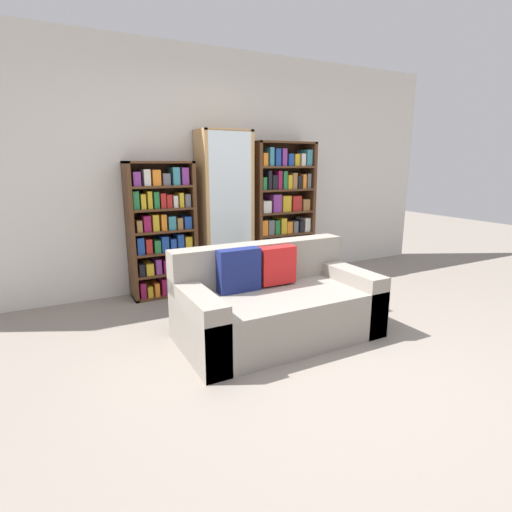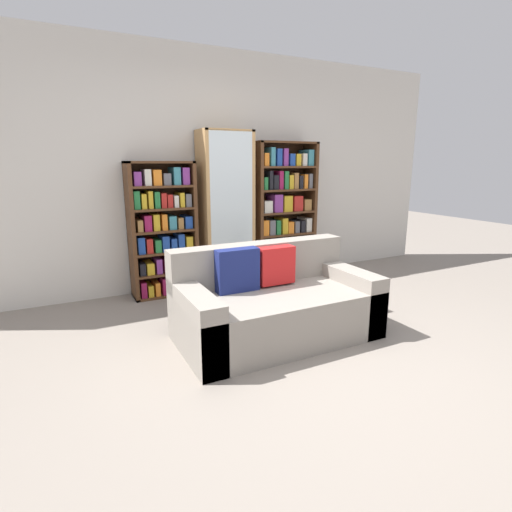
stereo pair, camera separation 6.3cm
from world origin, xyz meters
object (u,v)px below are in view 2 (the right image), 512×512
Objects in this scene: display_cabinet at (226,211)px; wine_bottle at (301,279)px; bookshelf_left at (163,231)px; bookshelf_right at (283,214)px; couch at (274,305)px.

display_cabinet is 4.56× the size of wine_bottle.
bookshelf_right is (1.53, -0.00, 0.10)m from bookshelf_left.
wine_bottle is at bearing 45.81° from couch.
display_cabinet reaches higher than bookshelf_left.
bookshelf_left is at bearing 154.32° from wine_bottle.
display_cabinet reaches higher than couch.
couch is 4.14× the size of wine_bottle.
couch reaches higher than wine_bottle.
wine_bottle is (0.64, -0.65, -0.74)m from display_cabinet.
bookshelf_right is at bearing 1.22° from display_cabinet.
display_cabinet is at bearing 134.73° from wine_bottle.
couch is at bearing -70.38° from bookshelf_left.
couch is 1.64m from display_cabinet.
bookshelf_right is 0.94m from wine_bottle.
display_cabinet is (0.20, 1.51, 0.62)m from couch.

